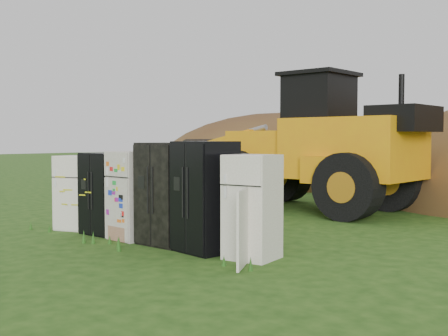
% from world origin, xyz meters
% --- Properties ---
extents(ground, '(120.00, 120.00, 0.00)m').
position_xyz_m(ground, '(0.00, 0.00, 0.00)').
color(ground, '#204512').
rests_on(ground, ground).
extents(fridge_leftmost, '(0.90, 0.89, 1.61)m').
position_xyz_m(fridge_leftmost, '(-2.47, -0.03, 0.81)').
color(fridge_leftmost, white).
rests_on(fridge_leftmost, ground).
extents(fridge_black_side, '(0.89, 0.70, 1.69)m').
position_xyz_m(fridge_black_side, '(-1.49, -0.00, 0.84)').
color(fridge_black_side, black).
rests_on(fridge_black_side, ground).
extents(fridge_sticker, '(0.82, 0.76, 1.73)m').
position_xyz_m(fridge_sticker, '(-0.60, -0.04, 0.87)').
color(fridge_sticker, silver).
rests_on(fridge_sticker, ground).
extents(fridge_dark_mid, '(0.98, 0.80, 1.91)m').
position_xyz_m(fridge_dark_mid, '(0.31, 0.03, 0.95)').
color(fridge_dark_mid, black).
rests_on(fridge_dark_mid, ground).
extents(fridge_black_right, '(1.08, 0.94, 1.94)m').
position_xyz_m(fridge_black_right, '(1.31, -0.02, 0.97)').
color(fridge_black_right, black).
rests_on(fridge_black_right, ground).
extents(fridge_open_door, '(0.86, 0.81, 1.72)m').
position_xyz_m(fridge_open_door, '(2.30, 0.03, 0.86)').
color(fridge_open_door, white).
rests_on(fridge_open_door, ground).
extents(wheel_loader, '(7.91, 3.38, 3.79)m').
position_xyz_m(wheel_loader, '(-1.02, 6.23, 1.89)').
color(wheel_loader, orange).
rests_on(wheel_loader, ground).
extents(dirt_mound_left, '(13.84, 10.38, 6.38)m').
position_xyz_m(dirt_mound_left, '(-7.08, 14.55, 0.00)').
color(dirt_mound_left, '#4C2B18').
rests_on(dirt_mound_left, ground).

